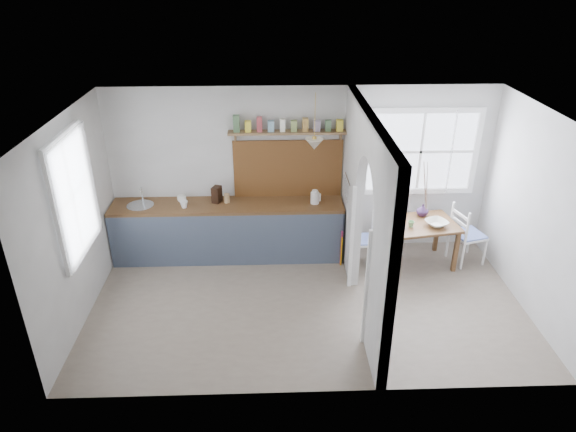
{
  "coord_description": "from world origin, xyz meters",
  "views": [
    {
      "loc": [
        -0.46,
        -5.7,
        4.21
      ],
      "look_at": [
        -0.25,
        0.27,
        1.2
      ],
      "focal_mm": 32.0,
      "sensor_mm": 36.0,
      "label": 1
    }
  ],
  "objects_px": {
    "dining_table": "(416,244)",
    "chair_left": "(364,239)",
    "vase": "(423,210)",
    "chair_right": "(468,234)",
    "kettle": "(315,197)"
  },
  "relations": [
    {
      "from": "dining_table",
      "to": "chair_right",
      "type": "relative_size",
      "value": 1.18
    },
    {
      "from": "chair_left",
      "to": "chair_right",
      "type": "bearing_deg",
      "value": 85.64
    },
    {
      "from": "chair_left",
      "to": "vase",
      "type": "xyz_separation_m",
      "value": [
        0.9,
        0.2,
        0.38
      ]
    },
    {
      "from": "chair_left",
      "to": "kettle",
      "type": "relative_size",
      "value": 3.91
    },
    {
      "from": "vase",
      "to": "dining_table",
      "type": "bearing_deg",
      "value": -115.52
    },
    {
      "from": "chair_left",
      "to": "kettle",
      "type": "bearing_deg",
      "value": -114.2
    },
    {
      "from": "dining_table",
      "to": "chair_left",
      "type": "relative_size",
      "value": 1.36
    },
    {
      "from": "chair_right",
      "to": "vase",
      "type": "relative_size",
      "value": 5.03
    },
    {
      "from": "chair_right",
      "to": "dining_table",
      "type": "bearing_deg",
      "value": 77.79
    },
    {
      "from": "kettle",
      "to": "vase",
      "type": "relative_size",
      "value": 1.11
    },
    {
      "from": "kettle",
      "to": "dining_table",
      "type": "bearing_deg",
      "value": -4.66
    },
    {
      "from": "chair_left",
      "to": "dining_table",
      "type": "bearing_deg",
      "value": 81.63
    },
    {
      "from": "chair_right",
      "to": "kettle",
      "type": "relative_size",
      "value": 4.52
    },
    {
      "from": "dining_table",
      "to": "vase",
      "type": "height_order",
      "value": "vase"
    },
    {
      "from": "chair_right",
      "to": "chair_left",
      "type": "bearing_deg",
      "value": 73.91
    }
  ]
}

